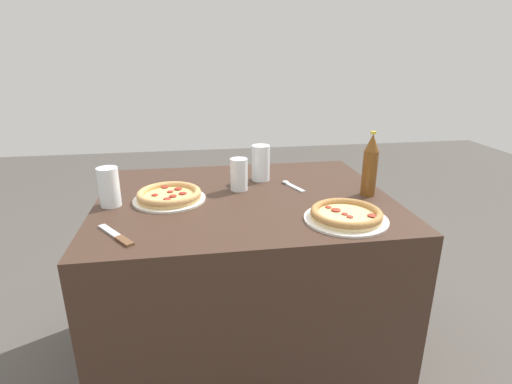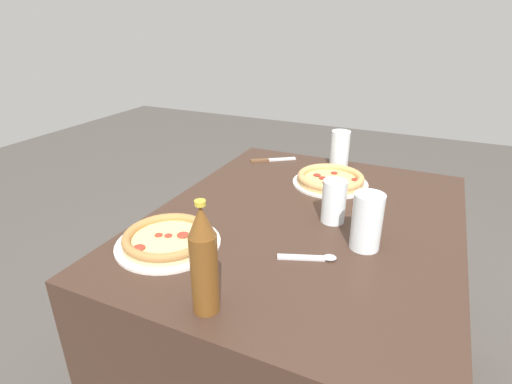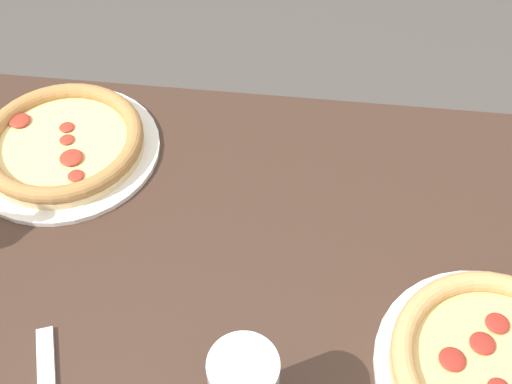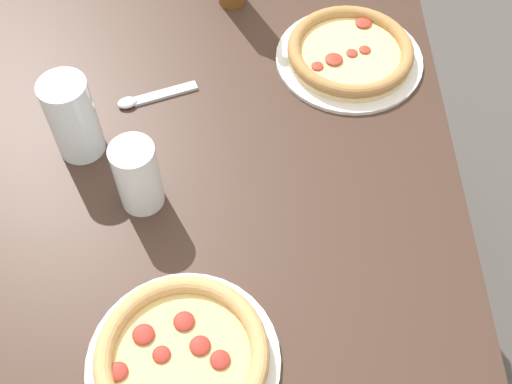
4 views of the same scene
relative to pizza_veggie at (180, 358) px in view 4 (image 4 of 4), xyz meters
The scene contains 7 objects.
ground_plane 0.84m from the pizza_veggie, ahead, with size 8.00×8.00×0.00m, color #4C4742.
table 0.50m from the pizza_veggie, ahead, with size 1.14×0.91×0.77m.
pizza_veggie is the anchor object (origin of this frame).
pizza_salami 0.67m from the pizza_veggie, 25.77° to the right, with size 0.29×0.29×0.04m.
glass_iced_tea 0.44m from the pizza_veggie, 26.72° to the left, with size 0.08×0.08×0.16m.
glass_lemonade 0.29m from the pizza_veggie, 15.96° to the left, with size 0.07×0.07×0.13m.
spoon 0.51m from the pizza_veggie, 10.37° to the left, with size 0.08×0.15×0.01m.
Camera 4 is at (-0.60, -0.10, 1.65)m, focal length 45.00 mm.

